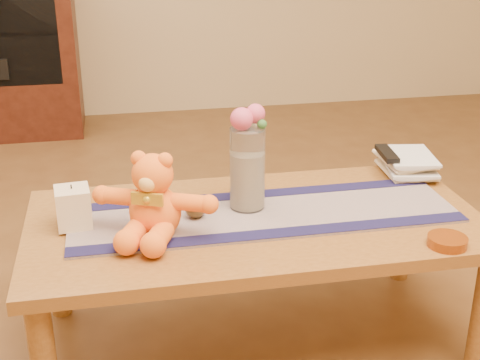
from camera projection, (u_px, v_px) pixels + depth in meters
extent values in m
plane|color=#593719|center=(255.00, 339.00, 2.23)|extent=(5.50, 5.50, 0.00)
cube|color=brown|center=(256.00, 223.00, 2.07)|extent=(1.40, 0.70, 0.04)
cylinder|color=brown|center=(56.00, 262.00, 2.30)|extent=(0.07, 0.07, 0.41)
cylinder|color=brown|center=(403.00, 229.00, 2.53)|extent=(0.07, 0.07, 0.41)
cube|color=#1C224F|center=(264.00, 214.00, 2.08)|extent=(1.20, 0.35, 0.01)
cube|color=#15133A|center=(276.00, 233.00, 1.94)|extent=(1.20, 0.06, 0.00)
cube|color=#15133A|center=(254.00, 194.00, 2.20)|extent=(1.20, 0.06, 0.00)
cube|color=beige|center=(73.00, 207.00, 1.97)|extent=(0.11, 0.11, 0.12)
cylinder|color=black|center=(71.00, 187.00, 1.95)|extent=(0.00, 0.00, 0.01)
cylinder|color=silver|center=(247.00, 169.00, 2.07)|extent=(0.11, 0.11, 0.26)
cylinder|color=beige|center=(247.00, 180.00, 2.08)|extent=(0.09, 0.09, 0.18)
sphere|color=#D24A6D|center=(242.00, 119.00, 1.99)|extent=(0.07, 0.07, 0.07)
sphere|color=#D24A6D|center=(255.00, 114.00, 2.01)|extent=(0.06, 0.06, 0.06)
sphere|color=#484C9D|center=(248.00, 116.00, 2.04)|extent=(0.04, 0.04, 0.04)
sphere|color=#484C9D|center=(237.00, 121.00, 2.02)|extent=(0.04, 0.04, 0.04)
sphere|color=#33662D|center=(262.00, 124.00, 2.00)|extent=(0.03, 0.03, 0.03)
sphere|color=#4F391A|center=(195.00, 208.00, 2.03)|extent=(0.07, 0.07, 0.07)
imported|color=beige|center=(384.00, 172.00, 2.39)|extent=(0.18, 0.23, 0.02)
imported|color=beige|center=(386.00, 167.00, 2.38)|extent=(0.20, 0.25, 0.02)
imported|color=beige|center=(383.00, 162.00, 2.37)|extent=(0.17, 0.22, 0.02)
imported|color=beige|center=(387.00, 157.00, 2.36)|extent=(0.20, 0.25, 0.02)
cube|color=black|center=(387.00, 153.00, 2.35)|extent=(0.06, 0.16, 0.02)
cylinder|color=#BF5914|center=(447.00, 241.00, 1.88)|extent=(0.13, 0.13, 0.03)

